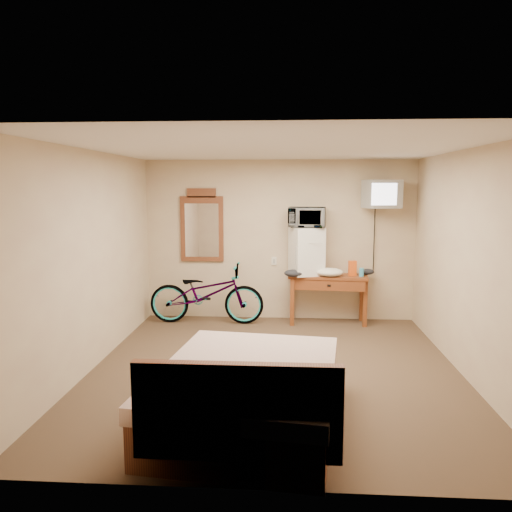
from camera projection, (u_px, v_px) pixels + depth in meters
The scene contains 13 objects.
room at pixel (275, 262), 5.56m from camera, with size 4.60×4.64×2.50m.
desk at pixel (328, 284), 7.58m from camera, with size 1.22×0.55×0.75m.
mini_fridge at pixel (307, 251), 7.58m from camera, with size 0.56×0.55×0.73m.
microwave at pixel (307, 217), 7.51m from camera, with size 0.54×0.37×0.30m, color white.
snack_bag at pixel (352, 268), 7.55m from camera, with size 0.11×0.07×0.23m, color #E75314.
blue_cup at pixel (361, 272), 7.47m from camera, with size 0.07×0.07×0.13m, color #3996C2.
cloth_cream at pixel (330, 272), 7.48m from camera, with size 0.41×0.32×0.13m, color white.
cloth_dark_a at pixel (294, 273), 7.45m from camera, with size 0.29×0.22×0.11m, color black.
cloth_dark_b at pixel (368, 272), 7.63m from camera, with size 0.20×0.16×0.09m, color black.
crt_television at pixel (382, 194), 7.36m from camera, with size 0.57×0.64×0.42m.
wall_mirror at pixel (202, 226), 7.86m from camera, with size 0.68×0.04×1.15m.
bicycle at pixel (207, 294), 7.64m from camera, with size 0.61×1.75×0.92m, color black.
bed at pixel (248, 394), 4.35m from camera, with size 1.72×2.14×0.90m.
Camera 1 is at (0.15, -5.50, 2.09)m, focal length 35.00 mm.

